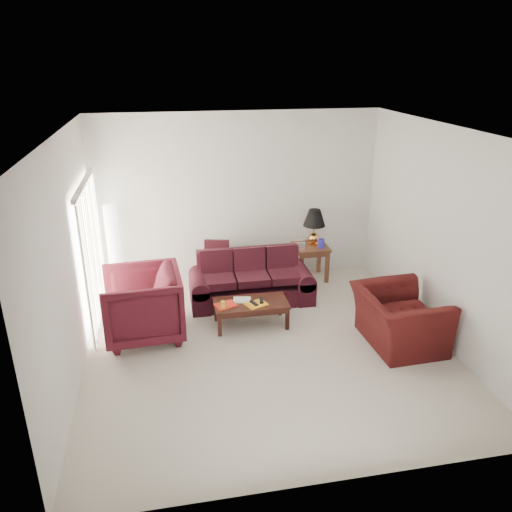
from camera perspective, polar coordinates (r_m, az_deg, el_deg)
The scene contains 19 objects.
floor at distance 7.21m, azimuth 1.29°, elevation -10.27°, with size 5.00×5.00×0.00m, color beige.
blinds at distance 7.85m, azimuth -18.27°, elevation 0.17°, with size 0.10×2.00×2.16m, color silver.
sofa at distance 8.27m, azimuth -0.56°, elevation -2.58°, with size 2.02×0.87×0.83m, color black, non-canonical shape.
throw_pillow at distance 8.68m, azimuth -4.51°, elevation 0.47°, with size 0.42×0.12×0.42m, color black.
end_table at distance 9.21m, azimuth 6.24°, elevation -0.68°, with size 0.59×0.59×0.64m, color #57281E, non-canonical shape.
table_lamp at distance 9.03m, azimuth 6.65°, elevation 3.27°, with size 0.40×0.40×0.67m, color #E39647, non-canonical shape.
clock at distance 8.90m, azimuth 5.23°, elevation 1.18°, with size 0.12×0.04×0.12m, color silver.
blue_canister at distance 8.98m, azimuth 7.46°, elevation 1.43°, with size 0.10×0.10×0.17m, color #221BB2.
picture_frame at distance 9.15m, azimuth 5.33°, elevation 1.90°, with size 0.13×0.02×0.16m, color #B4B3B8.
floor_lamp at distance 8.66m, azimuth -15.86°, elevation 0.58°, with size 0.26×0.26×1.62m, color silver, non-canonical shape.
armchair_left at distance 7.40m, azimuth -12.85°, elevation -5.44°, with size 1.09×1.12×1.02m, color #430F19.
armchair_right at distance 7.37m, azimuth 16.00°, elevation -6.90°, with size 1.22×1.06×0.79m, color #3B0E0D.
coffee_table at distance 7.64m, azimuth -0.57°, elevation -6.59°, with size 1.11×0.56×0.39m, color black, non-canonical shape.
magazine_red at distance 7.46m, azimuth -3.50°, elevation -5.63°, with size 0.31×0.23×0.02m, color red.
magazine_white at distance 7.60m, azimuth -1.61°, elevation -5.03°, with size 0.27×0.20×0.02m, color white.
magazine_orange at distance 7.47m, azimuth 0.02°, elevation -5.53°, with size 0.31×0.23×0.02m, color orange.
remote_a at distance 7.46m, azimuth -0.25°, elevation -5.40°, with size 0.05×0.18×0.02m, color black.
remote_b at distance 7.54m, azimuth 0.62°, elevation -5.08°, with size 0.05×0.19×0.02m, color black.
yellow_glass at distance 7.36m, azimuth -3.79°, elevation -5.61°, with size 0.07×0.07×0.12m, color yellow.
Camera 1 is at (-1.30, -5.96, 3.84)m, focal length 35.00 mm.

